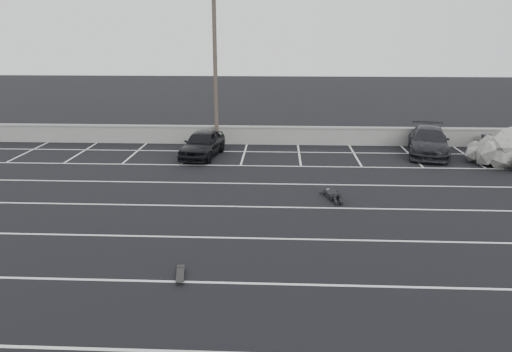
# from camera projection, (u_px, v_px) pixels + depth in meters

# --- Properties ---
(ground) EXTENTS (120.00, 120.00, 0.00)m
(ground) POSITION_uv_depth(u_px,v_px,m) (281.00, 239.00, 16.08)
(ground) COLOR black
(ground) RESTS_ON ground
(seawall) EXTENTS (50.00, 0.45, 1.06)m
(seawall) POSITION_uv_depth(u_px,v_px,m) (281.00, 135.00, 29.35)
(seawall) COLOR gray
(seawall) RESTS_ON ground
(stall_lines) EXTENTS (36.00, 20.05, 0.01)m
(stall_lines) POSITION_uv_depth(u_px,v_px,m) (279.00, 195.00, 20.31)
(stall_lines) COLOR silver
(stall_lines) RESTS_ON ground
(car_left) EXTENTS (2.27, 4.35, 1.41)m
(car_left) POSITION_uv_depth(u_px,v_px,m) (203.00, 144.00, 26.40)
(car_left) COLOR black
(car_left) RESTS_ON ground
(car_right) EXTENTS (3.10, 5.31, 1.45)m
(car_right) POSITION_uv_depth(u_px,v_px,m) (428.00, 141.00, 26.86)
(car_right) COLOR black
(car_right) RESTS_ON ground
(utility_pole) EXTENTS (1.16, 0.23, 8.72)m
(utility_pole) POSITION_uv_depth(u_px,v_px,m) (215.00, 69.00, 27.67)
(utility_pole) COLOR #4C4238
(utility_pole) RESTS_ON ground
(trash_bin) EXTENTS (0.70, 0.70, 0.87)m
(trash_bin) POSITION_uv_depth(u_px,v_px,m) (486.00, 142.00, 28.02)
(trash_bin) COLOR #272729
(trash_bin) RESTS_ON ground
(person) EXTENTS (1.65, 2.42, 0.42)m
(person) POSITION_uv_depth(u_px,v_px,m) (331.00, 192.00, 20.09)
(person) COLOR black
(person) RESTS_ON ground
(skateboard) EXTENTS (0.34, 0.85, 0.10)m
(skateboard) POSITION_uv_depth(u_px,v_px,m) (180.00, 275.00, 13.55)
(skateboard) COLOR black
(skateboard) RESTS_ON ground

